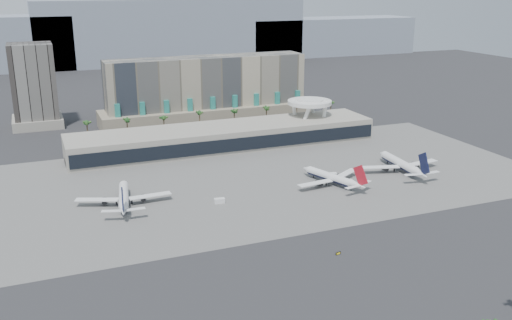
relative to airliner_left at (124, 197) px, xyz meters
name	(u,v)px	position (x,y,z in m)	size (l,w,h in m)	color
ground	(317,220)	(66.52, -43.57, -3.52)	(900.00, 900.00, 0.00)	#232326
apron_pad	(263,177)	(66.52, 11.43, -3.49)	(260.00, 130.00, 0.06)	#5B5B59
mountain_ridge	(144,36)	(94.40, 426.43, 26.37)	(680.00, 60.00, 70.00)	gray
hotel	(207,96)	(76.52, 130.84, 13.29)	(140.00, 30.00, 42.00)	tan
office_tower	(34,90)	(-28.48, 156.43, 19.42)	(30.00, 30.00, 52.00)	black
terminal	(225,136)	(66.52, 66.27, 3.00)	(170.00, 32.50, 14.50)	#B3AD9D
saucer_structure	(310,105)	(121.52, 72.43, 14.94)	(26.00, 26.00, 21.89)	white
palm_row	(217,115)	(73.52, 101.43, 6.98)	(157.80, 2.80, 13.10)	brown
airliner_left	(124,197)	(0.00, 0.00, 0.00)	(38.74, 40.18, 13.95)	white
airliner_centre	(332,177)	(91.61, -9.77, -0.17)	(35.84, 37.07, 13.28)	white
airliner_right	(402,164)	(131.78, -5.98, 0.25)	(41.96, 43.30, 14.94)	white
service_vehicle_a	(220,201)	(37.08, -12.73, -2.46)	(4.31, 2.11, 2.11)	silver
service_vehicle_b	(333,175)	(96.99, -0.79, -2.52)	(3.88, 2.21, 1.99)	white
taxiway_sign	(338,253)	(59.47, -72.07, -3.07)	(2.03, 0.60, 0.91)	black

